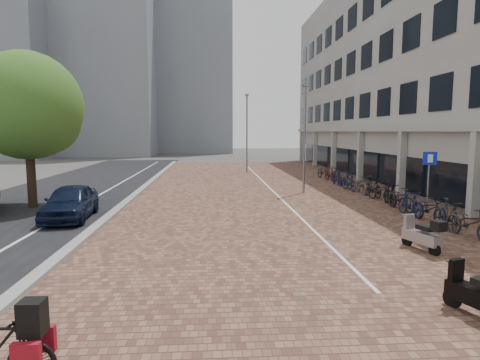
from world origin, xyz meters
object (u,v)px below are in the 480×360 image
car_navy (70,202)px  parking_sign (429,172)px  scooter_front (421,234)px  scooter_mid (480,293)px

car_navy → parking_sign: (14.00, 0.07, 1.03)m
scooter_front → parking_sign: size_ratio=0.56×
scooter_front → parking_sign: (2.90, 5.01, 1.20)m
parking_sign → scooter_mid: bearing=-92.5°
scooter_front → parking_sign: bearing=43.8°
scooter_mid → parking_sign: 10.00m
scooter_front → car_navy: bearing=139.8°
scooter_mid → parking_sign: parking_sign is taller
scooter_front → scooter_mid: 4.22m
scooter_front → scooter_mid: scooter_mid is taller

